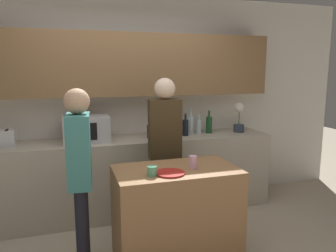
% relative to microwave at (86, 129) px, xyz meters
% --- Properties ---
extents(back_wall, '(6.40, 0.40, 2.70)m').
position_rel_microwave_xyz_m(back_wall, '(0.49, 0.28, 0.45)').
color(back_wall, silver).
rests_on(back_wall, ground_plane).
extents(back_counter, '(3.60, 0.62, 0.94)m').
position_rel_microwave_xyz_m(back_counter, '(0.49, 0.01, -0.62)').
color(back_counter, '#B7AD99').
rests_on(back_counter, ground_plane).
extents(kitchen_island, '(1.12, 0.63, 0.88)m').
position_rel_microwave_xyz_m(kitchen_island, '(0.72, -1.14, -0.65)').
color(kitchen_island, '#996B42').
rests_on(kitchen_island, ground_plane).
extents(microwave, '(0.52, 0.39, 0.30)m').
position_rel_microwave_xyz_m(microwave, '(0.00, 0.00, 0.00)').
color(microwave, '#B7BABC').
rests_on(microwave, back_counter).
extents(toaster, '(0.26, 0.16, 0.18)m').
position_rel_microwave_xyz_m(toaster, '(-0.89, 0.00, -0.06)').
color(toaster, silver).
rests_on(toaster, back_counter).
extents(potted_plant, '(0.14, 0.14, 0.39)m').
position_rel_microwave_xyz_m(potted_plant, '(1.99, 0.00, 0.05)').
color(potted_plant, '#333D4C').
rests_on(potted_plant, back_counter).
extents(bottle_0, '(0.07, 0.07, 0.22)m').
position_rel_microwave_xyz_m(bottle_0, '(0.76, -0.02, -0.07)').
color(bottle_0, maroon).
rests_on(bottle_0, back_counter).
extents(bottle_1, '(0.06, 0.06, 0.23)m').
position_rel_microwave_xyz_m(bottle_1, '(0.87, -0.08, -0.06)').
color(bottle_1, maroon).
rests_on(bottle_1, back_counter).
extents(bottle_2, '(0.07, 0.07, 0.31)m').
position_rel_microwave_xyz_m(bottle_2, '(0.97, 0.08, -0.03)').
color(bottle_2, '#472814').
rests_on(bottle_2, back_counter).
extents(bottle_3, '(0.06, 0.06, 0.26)m').
position_rel_microwave_xyz_m(bottle_3, '(1.09, 0.09, -0.05)').
color(bottle_3, '#472814').
rests_on(bottle_3, back_counter).
extents(bottle_4, '(0.08, 0.08, 0.28)m').
position_rel_microwave_xyz_m(bottle_4, '(1.22, -0.02, -0.04)').
color(bottle_4, black).
rests_on(bottle_4, back_counter).
extents(bottle_5, '(0.08, 0.08, 0.32)m').
position_rel_microwave_xyz_m(bottle_5, '(1.33, 0.08, -0.03)').
color(bottle_5, silver).
rests_on(bottle_5, back_counter).
extents(bottle_6, '(0.07, 0.07, 0.26)m').
position_rel_microwave_xyz_m(bottle_6, '(1.44, 0.08, -0.05)').
color(bottle_6, silver).
rests_on(bottle_6, back_counter).
extents(bottle_7, '(0.08, 0.08, 0.30)m').
position_rel_microwave_xyz_m(bottle_7, '(1.58, 0.06, -0.04)').
color(bottle_7, '#194723').
rests_on(bottle_7, back_counter).
extents(plate_on_island, '(0.26, 0.26, 0.01)m').
position_rel_microwave_xyz_m(plate_on_island, '(0.62, -1.27, -0.20)').
color(plate_on_island, red).
rests_on(plate_on_island, kitchen_island).
extents(cup_0, '(0.09, 0.09, 0.08)m').
position_rel_microwave_xyz_m(cup_0, '(0.46, -1.27, -0.17)').
color(cup_0, '#5FB386').
rests_on(cup_0, kitchen_island).
extents(cup_1, '(0.07, 0.07, 0.12)m').
position_rel_microwave_xyz_m(cup_1, '(0.86, -1.19, -0.15)').
color(cup_1, '#E5ACCA').
rests_on(cup_1, kitchen_island).
extents(person_left, '(0.22, 0.36, 1.62)m').
position_rel_microwave_xyz_m(person_left, '(-0.12, -1.07, -0.13)').
color(person_left, black).
rests_on(person_left, ground_plane).
extents(person_center, '(0.36, 0.23, 1.68)m').
position_rel_microwave_xyz_m(person_center, '(0.78, -0.56, -0.09)').
color(person_center, black).
rests_on(person_center, ground_plane).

